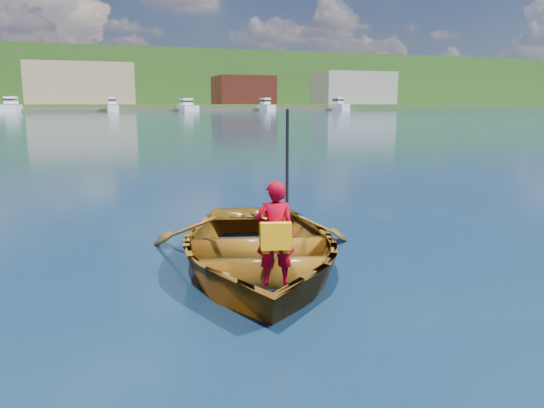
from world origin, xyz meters
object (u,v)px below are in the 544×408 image
object	(u,v)px
marina_yachts	(102,107)
child_paddler	(275,233)
dock	(89,110)
rowboat	(257,247)

from	to	relation	value
marina_yachts	child_paddler	bearing A→B (deg)	-90.56
dock	rowboat	bearing A→B (deg)	-89.23
child_paddler	marina_yachts	bearing A→B (deg)	89.44
rowboat	dock	bearing A→B (deg)	90.77
rowboat	marina_yachts	bearing A→B (deg)	89.47
child_paddler	marina_yachts	xyz separation A→B (m)	(1.39, 143.43, 0.69)
rowboat	dock	xyz separation A→B (m)	(-1.98, 147.22, 0.10)
child_paddler	marina_yachts	size ratio (longest dim) A/B	0.01
marina_yachts	rowboat	bearing A→B (deg)	-90.53
dock	marina_yachts	size ratio (longest dim) A/B	1.14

